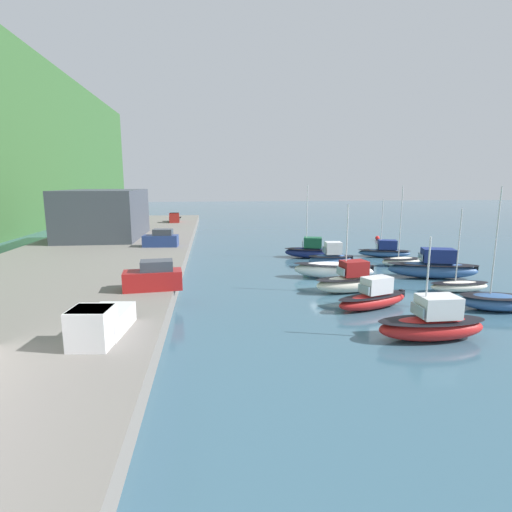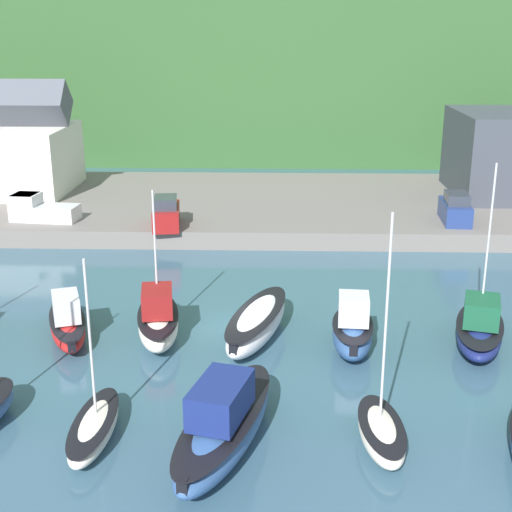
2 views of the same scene
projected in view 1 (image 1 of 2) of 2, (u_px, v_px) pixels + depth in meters
name	position (u px, v px, depth m)	size (l,w,h in m)	color
ground_plane	(326.00, 282.00, 36.92)	(320.00, 320.00, 0.00)	#385B70
quay_promenade	(59.00, 282.00, 34.18)	(125.78, 20.49, 1.25)	slate
yacht_club_building	(105.00, 214.00, 56.95)	(15.30, 10.16, 6.75)	#3D424C
moored_boat_0	(432.00, 324.00, 23.15)	(2.19, 6.46, 6.07)	red
moored_boat_1	(374.00, 297.00, 28.89)	(3.65, 6.31, 2.32)	red
moored_boat_2	(351.00, 281.00, 33.20)	(2.92, 6.35, 7.31)	white
moored_boat_3	(334.00, 270.00, 37.95)	(3.97, 7.87, 1.62)	white
moored_boat_4	(331.00, 259.00, 42.46)	(2.30, 4.95, 2.84)	#33568E
moored_boat_5	(310.00, 250.00, 48.38)	(3.76, 6.56, 8.77)	navy
moored_boat_6	(495.00, 301.00, 28.54)	(3.42, 5.22, 8.79)	#33568E
moored_boat_7	(459.00, 286.00, 33.39)	(1.53, 5.10, 6.96)	white
moored_boat_8	(433.00, 267.00, 38.10)	(4.42, 8.67, 2.86)	#33568E
moored_boat_9	(401.00, 261.00, 43.70)	(1.80, 4.51, 8.73)	white
moored_boat_10	(385.00, 251.00, 49.03)	(3.43, 6.58, 7.09)	#33568E
parked_car_0	(154.00, 277.00, 29.35)	(2.27, 4.38, 2.16)	maroon
parked_car_1	(161.00, 239.00, 49.06)	(2.08, 4.31, 2.16)	navy
pickup_truck_0	(174.00, 218.00, 79.25)	(4.89, 2.40, 1.90)	maroon
pickup_truck_1	(100.00, 323.00, 20.05)	(4.91, 2.45, 1.90)	silver
dog_on_quay	(179.00, 218.00, 84.50)	(0.38, 0.88, 0.68)	black
mooring_buoy_0	(377.00, 238.00, 63.39)	(0.68, 0.68, 0.68)	red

